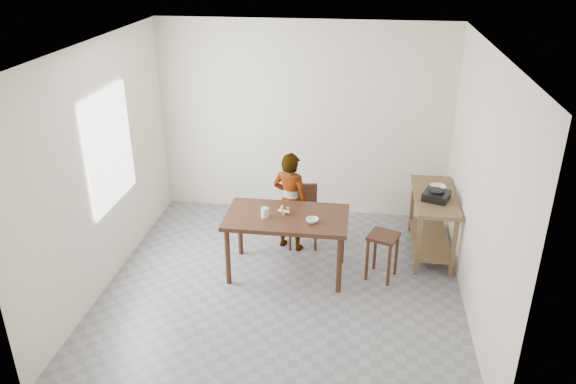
# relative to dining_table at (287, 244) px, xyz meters

# --- Properties ---
(floor) EXTENTS (4.00, 4.00, 0.04)m
(floor) POSITION_rel_dining_table_xyz_m (0.00, -0.30, -0.40)
(floor) COLOR slate
(floor) RESTS_ON ground
(ceiling) EXTENTS (4.00, 4.00, 0.04)m
(ceiling) POSITION_rel_dining_table_xyz_m (0.00, -0.30, 2.35)
(ceiling) COLOR white
(ceiling) RESTS_ON wall_back
(wall_back) EXTENTS (4.00, 0.04, 2.70)m
(wall_back) POSITION_rel_dining_table_xyz_m (0.00, 1.72, 0.98)
(wall_back) COLOR silver
(wall_back) RESTS_ON ground
(wall_front) EXTENTS (4.00, 0.04, 2.70)m
(wall_front) POSITION_rel_dining_table_xyz_m (0.00, -2.32, 0.98)
(wall_front) COLOR silver
(wall_front) RESTS_ON ground
(wall_left) EXTENTS (0.04, 4.00, 2.70)m
(wall_left) POSITION_rel_dining_table_xyz_m (-2.02, -0.30, 0.98)
(wall_left) COLOR silver
(wall_left) RESTS_ON ground
(wall_right) EXTENTS (0.04, 4.00, 2.70)m
(wall_right) POSITION_rel_dining_table_xyz_m (2.02, -0.30, 0.98)
(wall_right) COLOR silver
(wall_right) RESTS_ON ground
(window_pane) EXTENTS (0.02, 1.10, 1.30)m
(window_pane) POSITION_rel_dining_table_xyz_m (-1.97, -0.10, 1.12)
(window_pane) COLOR white
(window_pane) RESTS_ON wall_left
(dining_table) EXTENTS (1.40, 0.80, 0.75)m
(dining_table) POSITION_rel_dining_table_xyz_m (0.00, 0.00, 0.00)
(dining_table) COLOR #3A1F12
(dining_table) RESTS_ON floor
(prep_counter) EXTENTS (0.50, 1.20, 0.80)m
(prep_counter) POSITION_rel_dining_table_xyz_m (1.72, 0.70, 0.03)
(prep_counter) COLOR brown
(prep_counter) RESTS_ON floor
(child) EXTENTS (0.55, 0.45, 1.29)m
(child) POSITION_rel_dining_table_xyz_m (-0.04, 0.59, 0.27)
(child) COLOR white
(child) RESTS_ON floor
(dining_chair) EXTENTS (0.43, 0.43, 0.78)m
(dining_chair) POSITION_rel_dining_table_xyz_m (0.11, 0.68, 0.02)
(dining_chair) COLOR #3A1F12
(dining_chair) RESTS_ON floor
(stool) EXTENTS (0.41, 0.41, 0.56)m
(stool) POSITION_rel_dining_table_xyz_m (1.11, 0.03, -0.09)
(stool) COLOR #3A1F12
(stool) RESTS_ON floor
(glass_tumbler) EXTENTS (0.12, 0.12, 0.11)m
(glass_tumbler) POSITION_rel_dining_table_xyz_m (-0.24, -0.07, 0.43)
(glass_tumbler) COLOR silver
(glass_tumbler) RESTS_ON dining_table
(small_bowl) EXTENTS (0.18, 0.18, 0.04)m
(small_bowl) POSITION_rel_dining_table_xyz_m (0.30, -0.12, 0.40)
(small_bowl) COLOR white
(small_bowl) RESTS_ON dining_table
(banana) EXTENTS (0.19, 0.17, 0.06)m
(banana) POSITION_rel_dining_table_xyz_m (-0.04, 0.06, 0.40)
(banana) COLOR gold
(banana) RESTS_ON dining_table
(serving_bowl) EXTENTS (0.23, 0.23, 0.05)m
(serving_bowl) POSITION_rel_dining_table_xyz_m (1.77, 0.87, 0.45)
(serving_bowl) COLOR white
(serving_bowl) RESTS_ON prep_counter
(gas_burner) EXTENTS (0.37, 0.37, 0.10)m
(gas_burner) POSITION_rel_dining_table_xyz_m (1.72, 0.56, 0.47)
(gas_burner) COLOR black
(gas_burner) RESTS_ON prep_counter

